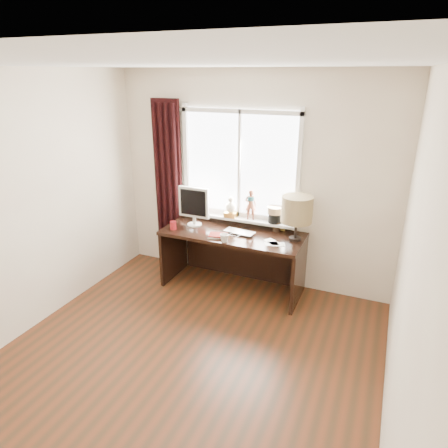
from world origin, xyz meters
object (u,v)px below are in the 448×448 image
at_px(mug, 224,238).
at_px(red_cup, 173,225).
at_px(monitor, 194,204).
at_px(laptop, 240,232).
at_px(desk, 235,248).
at_px(table_lamp, 297,210).

height_order(mug, red_cup, same).
height_order(red_cup, monitor, monitor).
relative_size(laptop, monitor, 0.75).
relative_size(laptop, mug, 3.65).
bearing_deg(desk, laptop, -45.91).
bearing_deg(red_cup, mug, -9.00).
xyz_separation_m(laptop, table_lamp, (0.65, 0.07, 0.35)).
bearing_deg(laptop, mug, -95.31).
xyz_separation_m(red_cup, table_lamp, (1.45, 0.26, 0.31)).
xyz_separation_m(monitor, table_lamp, (1.27, 0.03, 0.09)).
bearing_deg(laptop, table_lamp, 13.99).
relative_size(desk, monitor, 3.47).
bearing_deg(desk, red_cup, -158.31).
xyz_separation_m(mug, red_cup, (-0.73, 0.12, -0.00)).
bearing_deg(laptop, red_cup, -158.96).
distance_m(desk, table_lamp, 0.96).
bearing_deg(desk, mug, -87.15).
distance_m(mug, monitor, 0.69).
height_order(desk, table_lamp, table_lamp).
height_order(laptop, mug, mug).
distance_m(laptop, mug, 0.31).
bearing_deg(mug, laptop, 76.93).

